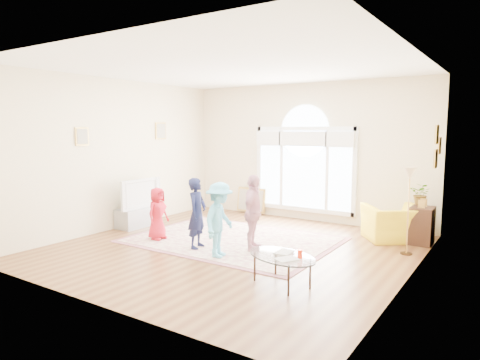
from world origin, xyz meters
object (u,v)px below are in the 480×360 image
Objects in this scene: tv_console at (138,217)px; area_rug at (233,240)px; television at (138,193)px; armchair at (394,223)px; coffee_table at (282,257)px.

area_rug is at bearing 3.61° from tv_console.
television is 5.37m from armchair.
television is 1.08× the size of armchair.
television is at bearing -0.00° from tv_console.
coffee_table is (4.34, -1.45, 0.19)m from tv_console.
tv_console is 0.96× the size of armchair.
tv_console is at bearing 180.00° from television.
television is 4.58m from coffee_table.
television reaches higher than area_rug.
television is at bearing -176.38° from area_rug.
tv_console is 0.53m from television.
area_rug is 2.44m from tv_console.
tv_console is at bearing -16.73° from armchair.
coffee_table is at bearing -18.45° from tv_console.
armchair is (2.62, 1.69, 0.33)m from area_rug.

